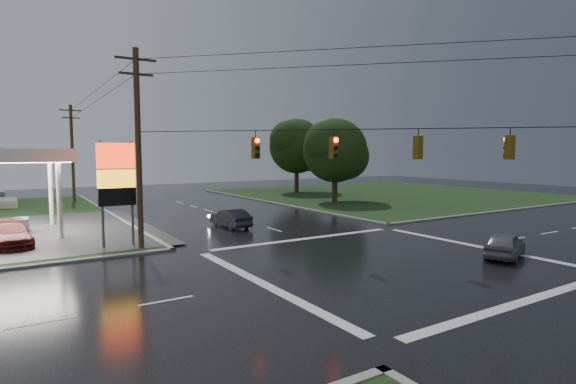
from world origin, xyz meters
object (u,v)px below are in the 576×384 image
utility_pole_nw (138,146)px  utility_pole_n (72,152)px  pylon_sign (116,177)px  car_crossing (505,245)px  car_pump (11,235)px  tree_ne_far (298,146)px  car_north (230,218)px  tree_ne_near (336,151)px

utility_pole_nw → utility_pole_n: utility_pole_nw is taller
pylon_sign → car_crossing: 21.14m
pylon_sign → car_crossing: bearing=-38.6°
car_crossing → car_pump: (-21.45, 16.52, 0.04)m
pylon_sign → tree_ne_far: size_ratio=0.61×
car_north → pylon_sign: bearing=16.1°
pylon_sign → car_pump: 7.05m
utility_pole_nw → car_crossing: 20.11m
tree_ne_far → car_pump: size_ratio=2.04×
utility_pole_nw → tree_ne_near: utility_pole_nw is taller
utility_pole_n → tree_ne_near: 28.55m
pylon_sign → utility_pole_nw: size_ratio=0.55×
car_north → car_pump: 13.47m
car_north → car_pump: size_ratio=0.84×
utility_pole_nw → car_pump: utility_pole_nw is taller
utility_pole_n → tree_ne_near: (23.64, -16.01, 0.09)m
utility_pole_nw → car_north: size_ratio=2.72×
utility_pole_n → tree_ne_near: size_ratio=1.17×
tree_ne_near → car_north: 19.04m
tree_ne_far → car_north: (-19.32, -20.50, -5.51)m
tree_ne_near → tree_ne_far: (3.01, 12.00, 0.62)m
tree_ne_far → car_pump: 38.79m
tree_ne_near → car_crossing: size_ratio=2.33×
tree_ne_far → car_crossing: bearing=-107.3°
pylon_sign → car_pump: size_ratio=1.25×
pylon_sign → utility_pole_nw: 2.22m
car_pump → tree_ne_far: bearing=26.8°
utility_pole_nw → tree_ne_far: 36.20m
utility_pole_n → car_north: (7.33, -24.51, -4.80)m
utility_pole_nw → utility_pole_n: bearing=90.0°
tree_ne_far → utility_pole_nw: bearing=-137.4°
pylon_sign → car_pump: pylon_sign is taller
car_crossing → car_north: bearing=4.6°
tree_ne_near → car_pump: tree_ne_near is taller
pylon_sign → car_pump: (-5.14, 3.50, -3.31)m
tree_ne_near → car_crossing: tree_ne_near is taller
utility_pole_nw → pylon_sign: bearing=135.0°
car_north → car_pump: bearing=-5.8°
tree_ne_near → car_pump: size_ratio=1.87×
utility_pole_nw → tree_ne_far: utility_pole_nw is taller
car_crossing → tree_ne_near: bearing=-40.7°
car_crossing → car_pump: 27.07m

